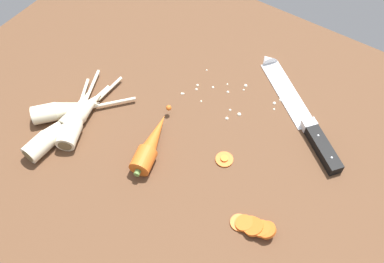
{
  "coord_description": "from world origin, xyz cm",
  "views": [
    {
      "loc": [
        28.86,
        -44.61,
        74.21
      ],
      "look_at": [
        0.0,
        -2.0,
        1.5
      ],
      "focal_mm": 40.09,
      "sensor_mm": 36.0,
      "label": 1
    }
  ],
  "objects_px": {
    "parsnip_mid_right": "(84,110)",
    "parsnip_back": "(67,109)",
    "parsnip_outer": "(56,131)",
    "chefs_knife": "(296,106)",
    "carrot_slice_stray_near": "(224,159)",
    "parsnip_mid_left": "(73,122)",
    "parsnip_front": "(77,117)",
    "whole_carrot": "(151,144)",
    "carrot_slice_stack": "(252,226)"
  },
  "relations": [
    {
      "from": "parsnip_mid_right",
      "to": "parsnip_back",
      "type": "xyz_separation_m",
      "value": [
        -0.03,
        -0.02,
        -0.0
      ]
    },
    {
      "from": "parsnip_outer",
      "to": "chefs_knife",
      "type": "bearing_deg",
      "value": 42.65
    },
    {
      "from": "parsnip_outer",
      "to": "carrot_slice_stray_near",
      "type": "xyz_separation_m",
      "value": [
        0.32,
        0.15,
        -0.02
      ]
    },
    {
      "from": "parsnip_mid_left",
      "to": "carrot_slice_stray_near",
      "type": "xyz_separation_m",
      "value": [
        0.31,
        0.11,
        -0.02
      ]
    },
    {
      "from": "parsnip_mid_right",
      "to": "parsnip_front",
      "type": "bearing_deg",
      "value": -89.53
    },
    {
      "from": "parsnip_mid_right",
      "to": "parsnip_mid_left",
      "type": "bearing_deg",
      "value": -87.09
    },
    {
      "from": "chefs_knife",
      "to": "parsnip_front",
      "type": "distance_m",
      "value": 0.48
    },
    {
      "from": "whole_carrot",
      "to": "carrot_slice_stray_near",
      "type": "relative_size",
      "value": 4.81
    },
    {
      "from": "parsnip_front",
      "to": "carrot_slice_stray_near",
      "type": "xyz_separation_m",
      "value": [
        0.31,
        0.1,
        -0.02
      ]
    },
    {
      "from": "parsnip_front",
      "to": "parsnip_mid_right",
      "type": "height_order",
      "value": "same"
    },
    {
      "from": "whole_carrot",
      "to": "parsnip_back",
      "type": "bearing_deg",
      "value": -171.79
    },
    {
      "from": "carrot_slice_stack",
      "to": "parsnip_outer",
      "type": "bearing_deg",
      "value": -173.47
    },
    {
      "from": "whole_carrot",
      "to": "parsnip_mid_right",
      "type": "relative_size",
      "value": 0.97
    },
    {
      "from": "parsnip_mid_right",
      "to": "parsnip_outer",
      "type": "bearing_deg",
      "value": -98.0
    },
    {
      "from": "parsnip_mid_right",
      "to": "carrot_slice_stack",
      "type": "distance_m",
      "value": 0.43
    },
    {
      "from": "whole_carrot",
      "to": "carrot_slice_stack",
      "type": "xyz_separation_m",
      "value": [
        0.26,
        -0.03,
        -0.01
      ]
    },
    {
      "from": "chefs_knife",
      "to": "whole_carrot",
      "type": "bearing_deg",
      "value": -126.37
    },
    {
      "from": "parsnip_mid_left",
      "to": "parsnip_back",
      "type": "bearing_deg",
      "value": 153.01
    },
    {
      "from": "carrot_slice_stack",
      "to": "whole_carrot",
      "type": "bearing_deg",
      "value": 172.56
    },
    {
      "from": "parsnip_back",
      "to": "carrot_slice_stray_near",
      "type": "bearing_deg",
      "value": 15.18
    },
    {
      "from": "parsnip_mid_left",
      "to": "parsnip_outer",
      "type": "relative_size",
      "value": 0.74
    },
    {
      "from": "chefs_knife",
      "to": "parsnip_mid_left",
      "type": "relative_size",
      "value": 1.67
    },
    {
      "from": "parsnip_back",
      "to": "parsnip_outer",
      "type": "height_order",
      "value": "same"
    },
    {
      "from": "parsnip_mid_left",
      "to": "parsnip_front",
      "type": "bearing_deg",
      "value": 96.76
    },
    {
      "from": "parsnip_mid_right",
      "to": "carrot_slice_stack",
      "type": "bearing_deg",
      "value": -3.25
    },
    {
      "from": "parsnip_front",
      "to": "carrot_slice_stack",
      "type": "xyz_separation_m",
      "value": [
        0.43,
        -0.0,
        -0.01
      ]
    },
    {
      "from": "chefs_knife",
      "to": "carrot_slice_stack",
      "type": "height_order",
      "value": "carrot_slice_stack"
    },
    {
      "from": "chefs_knife",
      "to": "carrot_slice_stack",
      "type": "bearing_deg",
      "value": -78.87
    },
    {
      "from": "whole_carrot",
      "to": "parsnip_front",
      "type": "relative_size",
      "value": 0.86
    },
    {
      "from": "whole_carrot",
      "to": "parsnip_mid_left",
      "type": "height_order",
      "value": "whole_carrot"
    },
    {
      "from": "parsnip_back",
      "to": "carrot_slice_stack",
      "type": "height_order",
      "value": "parsnip_back"
    },
    {
      "from": "whole_carrot",
      "to": "parsnip_mid_right",
      "type": "bearing_deg",
      "value": -177.03
    },
    {
      "from": "parsnip_back",
      "to": "carrot_slice_stack",
      "type": "distance_m",
      "value": 0.46
    },
    {
      "from": "parsnip_mid_left",
      "to": "parsnip_mid_right",
      "type": "xyz_separation_m",
      "value": [
        -0.0,
        0.04,
        0.0
      ]
    },
    {
      "from": "chefs_knife",
      "to": "parsnip_back",
      "type": "distance_m",
      "value": 0.5
    },
    {
      "from": "carrot_slice_stack",
      "to": "carrot_slice_stray_near",
      "type": "relative_size",
      "value": 2.33
    },
    {
      "from": "chefs_knife",
      "to": "parsnip_back",
      "type": "xyz_separation_m",
      "value": [
        -0.4,
        -0.3,
        0.01
      ]
    },
    {
      "from": "parsnip_mid_left",
      "to": "carrot_slice_stack",
      "type": "xyz_separation_m",
      "value": [
        0.43,
        0.01,
        -0.01
      ]
    },
    {
      "from": "parsnip_front",
      "to": "parsnip_mid_left",
      "type": "xyz_separation_m",
      "value": [
        0.0,
        -0.01,
        0.0
      ]
    },
    {
      "from": "parsnip_back",
      "to": "parsnip_outer",
      "type": "bearing_deg",
      "value": -68.14
    },
    {
      "from": "chefs_knife",
      "to": "parsnip_outer",
      "type": "xyz_separation_m",
      "value": [
        -0.38,
        -0.35,
        0.01
      ]
    },
    {
      "from": "parsnip_mid_right",
      "to": "parsnip_outer",
      "type": "distance_m",
      "value": 0.08
    },
    {
      "from": "whole_carrot",
      "to": "chefs_knife",
      "type": "bearing_deg",
      "value": 53.63
    },
    {
      "from": "parsnip_mid_left",
      "to": "parsnip_outer",
      "type": "xyz_separation_m",
      "value": [
        -0.01,
        -0.04,
        -0.0
      ]
    },
    {
      "from": "parsnip_mid_right",
      "to": "carrot_slice_stack",
      "type": "relative_size",
      "value": 2.14
    },
    {
      "from": "whole_carrot",
      "to": "carrot_slice_stack",
      "type": "distance_m",
      "value": 0.26
    },
    {
      "from": "chefs_knife",
      "to": "carrot_slice_stray_near",
      "type": "xyz_separation_m",
      "value": [
        -0.06,
        -0.2,
        -0.0
      ]
    },
    {
      "from": "parsnip_mid_left",
      "to": "parsnip_outer",
      "type": "bearing_deg",
      "value": -108.74
    },
    {
      "from": "parsnip_back",
      "to": "parsnip_mid_right",
      "type": "bearing_deg",
      "value": 32.7
    },
    {
      "from": "parsnip_front",
      "to": "carrot_slice_stack",
      "type": "height_order",
      "value": "parsnip_front"
    }
  ]
}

